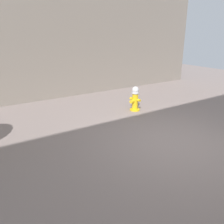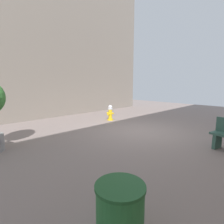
{
  "view_description": "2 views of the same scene",
  "coord_description": "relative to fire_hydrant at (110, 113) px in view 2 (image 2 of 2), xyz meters",
  "views": [
    {
      "loc": [
        -3.41,
        4.06,
        2.55
      ],
      "look_at": [
        1.25,
        1.05,
        0.64
      ],
      "focal_mm": 37.38,
      "sensor_mm": 36.0,
      "label": 1
    },
    {
      "loc": [
        -4.27,
        5.89,
        1.96
      ],
      "look_at": [
        1.17,
        0.5,
        0.74
      ],
      "focal_mm": 28.25,
      "sensor_mm": 36.0,
      "label": 2
    }
  ],
  "objects": [
    {
      "name": "trash_bin",
      "position": [
        -5.52,
        5.19,
        -0.02
      ],
      "size": [
        0.61,
        0.61,
        0.79
      ],
      "color": "#266633",
      "rests_on": "ground_plane"
    },
    {
      "name": "building_facade_right",
      "position": [
        3.26,
        3.41,
        4.4
      ],
      "size": [
        0.7,
        18.0,
        9.63
      ],
      "primitive_type": "cube",
      "color": "slate",
      "rests_on": "ground_plane"
    },
    {
      "name": "ground_plane",
      "position": [
        -2.53,
        0.71,
        -0.41
      ],
      "size": [
        23.4,
        23.4,
        0.0
      ],
      "primitive_type": "plane",
      "color": "gray"
    },
    {
      "name": "fire_hydrant",
      "position": [
        0.0,
        0.0,
        0.0
      ],
      "size": [
        0.43,
        0.4,
        0.83
      ],
      "color": "gold",
      "rests_on": "ground_plane"
    }
  ]
}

